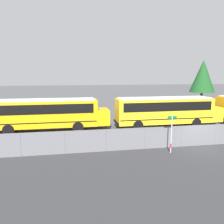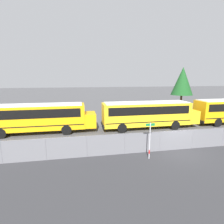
{
  "view_description": "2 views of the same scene",
  "coord_description": "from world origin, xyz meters",
  "px_view_note": "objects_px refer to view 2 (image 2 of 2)",
  "views": [
    {
      "loc": [
        -9.81,
        -15.43,
        5.7
      ],
      "look_at": [
        -5.83,
        6.88,
        1.76
      ],
      "focal_mm": 35.0,
      "sensor_mm": 36.0,
      "label": 1
    },
    {
      "loc": [
        -7.92,
        -12.79,
        6.06
      ],
      "look_at": [
        -4.48,
        5.77,
        2.33
      ],
      "focal_mm": 28.0,
      "sensor_mm": 36.0,
      "label": 2
    }
  ],
  "objects_px": {
    "school_bus_2": "(39,116)",
    "tree_1": "(182,81)",
    "street_sign": "(150,140)",
    "school_bus_3": "(148,113)"
  },
  "relations": [
    {
      "from": "school_bus_3",
      "to": "tree_1",
      "type": "xyz_separation_m",
      "value": [
        13.95,
        15.52,
        3.37
      ]
    },
    {
      "from": "school_bus_2",
      "to": "tree_1",
      "type": "bearing_deg",
      "value": 29.8
    },
    {
      "from": "school_bus_2",
      "to": "school_bus_3",
      "type": "distance_m",
      "value": 12.46
    },
    {
      "from": "street_sign",
      "to": "school_bus_3",
      "type": "bearing_deg",
      "value": 68.89
    },
    {
      "from": "school_bus_3",
      "to": "tree_1",
      "type": "bearing_deg",
      "value": 48.05
    },
    {
      "from": "street_sign",
      "to": "tree_1",
      "type": "distance_m",
      "value": 28.92
    },
    {
      "from": "street_sign",
      "to": "tree_1",
      "type": "relative_size",
      "value": 0.34
    },
    {
      "from": "school_bus_2",
      "to": "tree_1",
      "type": "relative_size",
      "value": 1.41
    },
    {
      "from": "school_bus_3",
      "to": "street_sign",
      "type": "bearing_deg",
      "value": -111.11
    },
    {
      "from": "street_sign",
      "to": "tree_1",
      "type": "bearing_deg",
      "value": 53.88
    }
  ]
}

